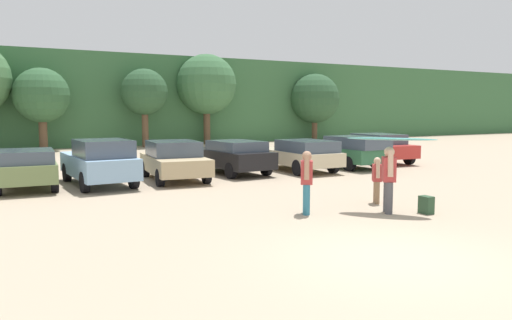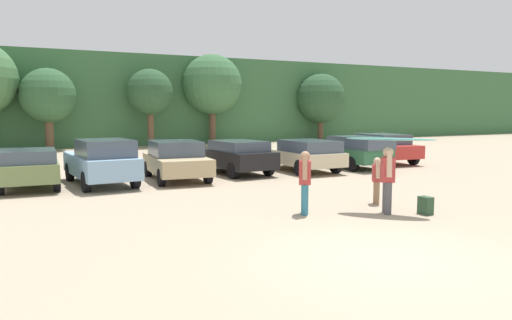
{
  "view_description": "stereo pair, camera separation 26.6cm",
  "coord_description": "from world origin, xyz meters",
  "px_view_note": "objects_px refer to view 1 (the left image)",
  "views": [
    {
      "loc": [
        -6.22,
        -6.34,
        2.64
      ],
      "look_at": [
        0.73,
        6.61,
        1.13
      ],
      "focal_mm": 34.3,
      "sensor_mm": 36.0,
      "label": 1
    },
    {
      "loc": [
        -5.99,
        -6.46,
        2.64
      ],
      "look_at": [
        0.73,
        6.61,
        1.13
      ],
      "focal_mm": 34.3,
      "sensor_mm": 36.0,
      "label": 2
    }
  ],
  "objects_px": {
    "parked_car_sky_blue": "(100,162)",
    "parked_car_black": "(232,156)",
    "parked_car_champagne": "(300,154)",
    "surfboard_teal": "(391,139)",
    "parked_car_tan": "(174,160)",
    "person_companion": "(307,179)",
    "parked_car_olive_green": "(26,167)",
    "backpack_dropped": "(426,205)",
    "parked_car_red": "(378,147)",
    "parked_car_forest_green": "(344,150)",
    "person_adult": "(389,176)",
    "person_child": "(377,177)"
  },
  "relations": [
    {
      "from": "parked_car_forest_green",
      "to": "parked_car_olive_green",
      "type": "bearing_deg",
      "value": 85.69
    },
    {
      "from": "parked_car_champagne",
      "to": "parked_car_forest_green",
      "type": "height_order",
      "value": "parked_car_forest_green"
    },
    {
      "from": "parked_car_tan",
      "to": "person_child",
      "type": "relative_size",
      "value": 3.18
    },
    {
      "from": "parked_car_sky_blue",
      "to": "person_companion",
      "type": "xyz_separation_m",
      "value": [
        3.74,
        -7.31,
        0.06
      ]
    },
    {
      "from": "parked_car_sky_blue",
      "to": "parked_car_olive_green",
      "type": "bearing_deg",
      "value": 75.62
    },
    {
      "from": "parked_car_tan",
      "to": "parked_car_black",
      "type": "distance_m",
      "value": 2.79
    },
    {
      "from": "parked_car_olive_green",
      "to": "backpack_dropped",
      "type": "relative_size",
      "value": 9.22
    },
    {
      "from": "backpack_dropped",
      "to": "parked_car_tan",
      "type": "bearing_deg",
      "value": 112.72
    },
    {
      "from": "parked_car_black",
      "to": "surfboard_teal",
      "type": "bearing_deg",
      "value": 176.85
    },
    {
      "from": "person_child",
      "to": "surfboard_teal",
      "type": "relative_size",
      "value": 0.63
    },
    {
      "from": "parked_car_sky_blue",
      "to": "parked_car_black",
      "type": "bearing_deg",
      "value": -85.94
    },
    {
      "from": "parked_car_olive_green",
      "to": "backpack_dropped",
      "type": "distance_m",
      "value": 12.7
    },
    {
      "from": "parked_car_tan",
      "to": "surfboard_teal",
      "type": "relative_size",
      "value": 2.0
    },
    {
      "from": "parked_car_red",
      "to": "person_child",
      "type": "xyz_separation_m",
      "value": [
        -7.48,
        -8.21,
        -0.05
      ]
    },
    {
      "from": "person_child",
      "to": "parked_car_champagne",
      "type": "bearing_deg",
      "value": -72.3
    },
    {
      "from": "parked_car_black",
      "to": "parked_car_olive_green",
      "type": "bearing_deg",
      "value": 87.02
    },
    {
      "from": "parked_car_olive_green",
      "to": "parked_car_red",
      "type": "xyz_separation_m",
      "value": [
        16.09,
        0.7,
        0.06
      ]
    },
    {
      "from": "surfboard_teal",
      "to": "person_adult",
      "type": "bearing_deg",
      "value": 72.43
    },
    {
      "from": "parked_car_olive_green",
      "to": "backpack_dropped",
      "type": "bearing_deg",
      "value": -133.45
    },
    {
      "from": "parked_car_sky_blue",
      "to": "parked_car_forest_green",
      "type": "relative_size",
      "value": 0.9
    },
    {
      "from": "parked_car_sky_blue",
      "to": "parked_car_red",
      "type": "xyz_separation_m",
      "value": [
        13.78,
        1.14,
        -0.05
      ]
    },
    {
      "from": "parked_car_forest_green",
      "to": "person_child",
      "type": "height_order",
      "value": "parked_car_forest_green"
    },
    {
      "from": "parked_car_red",
      "to": "person_adult",
      "type": "xyz_separation_m",
      "value": [
        -8.13,
        -9.35,
        0.17
      ]
    },
    {
      "from": "parked_car_champagne",
      "to": "backpack_dropped",
      "type": "relative_size",
      "value": 9.87
    },
    {
      "from": "parked_car_sky_blue",
      "to": "parked_car_red",
      "type": "bearing_deg",
      "value": -88.69
    },
    {
      "from": "parked_car_tan",
      "to": "parked_car_forest_green",
      "type": "xyz_separation_m",
      "value": [
        8.28,
        0.27,
        0.01
      ]
    },
    {
      "from": "parked_car_black",
      "to": "surfboard_teal",
      "type": "height_order",
      "value": "surfboard_teal"
    },
    {
      "from": "parked_car_red",
      "to": "person_companion",
      "type": "bearing_deg",
      "value": 134.68
    },
    {
      "from": "parked_car_sky_blue",
      "to": "parked_car_black",
      "type": "height_order",
      "value": "parked_car_sky_blue"
    },
    {
      "from": "parked_car_forest_green",
      "to": "surfboard_teal",
      "type": "xyz_separation_m",
      "value": [
        -5.27,
        -8.53,
        1.12
      ]
    },
    {
      "from": "surfboard_teal",
      "to": "backpack_dropped",
      "type": "relative_size",
      "value": 4.63
    },
    {
      "from": "parked_car_olive_green",
      "to": "person_child",
      "type": "distance_m",
      "value": 11.42
    },
    {
      "from": "parked_car_olive_green",
      "to": "surfboard_teal",
      "type": "distance_m",
      "value": 11.85
    },
    {
      "from": "person_adult",
      "to": "person_companion",
      "type": "distance_m",
      "value": 2.11
    },
    {
      "from": "parked_car_forest_green",
      "to": "person_child",
      "type": "xyz_separation_m",
      "value": [
        -4.73,
        -7.44,
        -0.04
      ]
    },
    {
      "from": "parked_car_olive_green",
      "to": "parked_car_tan",
      "type": "relative_size",
      "value": 0.99
    },
    {
      "from": "parked_car_olive_green",
      "to": "parked_car_forest_green",
      "type": "bearing_deg",
      "value": -87.43
    },
    {
      "from": "parked_car_champagne",
      "to": "surfboard_teal",
      "type": "relative_size",
      "value": 2.13
    },
    {
      "from": "parked_car_red",
      "to": "surfboard_teal",
      "type": "height_order",
      "value": "surfboard_teal"
    },
    {
      "from": "person_child",
      "to": "surfboard_teal",
      "type": "xyz_separation_m",
      "value": [
        -0.54,
        -1.09,
        1.16
      ]
    },
    {
      "from": "parked_car_champagne",
      "to": "person_companion",
      "type": "relative_size",
      "value": 2.76
    },
    {
      "from": "parked_car_olive_green",
      "to": "parked_car_sky_blue",
      "type": "xyz_separation_m",
      "value": [
        2.31,
        -0.45,
        0.11
      ]
    },
    {
      "from": "person_companion",
      "to": "surfboard_teal",
      "type": "bearing_deg",
      "value": -168.68
    },
    {
      "from": "parked_car_olive_green",
      "to": "parked_car_champagne",
      "type": "xyz_separation_m",
      "value": [
        10.71,
        -0.33,
        0.0
      ]
    },
    {
      "from": "parked_car_sky_blue",
      "to": "parked_car_black",
      "type": "relative_size",
      "value": 1.04
    },
    {
      "from": "person_child",
      "to": "backpack_dropped",
      "type": "xyz_separation_m",
      "value": [
        0.16,
        -1.67,
        -0.52
      ]
    },
    {
      "from": "parked_car_tan",
      "to": "parked_car_forest_green",
      "type": "distance_m",
      "value": 8.28
    },
    {
      "from": "parked_car_black",
      "to": "backpack_dropped",
      "type": "height_order",
      "value": "parked_car_black"
    },
    {
      "from": "parked_car_red",
      "to": "person_child",
      "type": "bearing_deg",
      "value": 142.23
    },
    {
      "from": "parked_car_forest_green",
      "to": "parked_car_black",
      "type": "bearing_deg",
      "value": 82.43
    }
  ]
}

